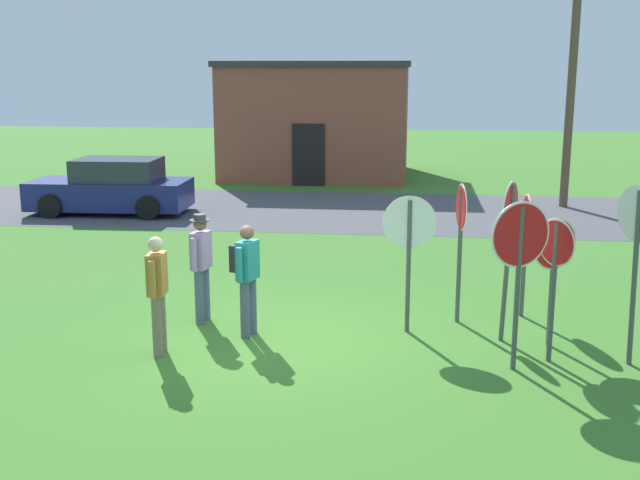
{
  "coord_description": "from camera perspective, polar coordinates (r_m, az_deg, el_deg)",
  "views": [
    {
      "loc": [
        2.04,
        -10.62,
        3.94
      ],
      "look_at": [
        0.64,
        1.13,
        1.3
      ],
      "focal_mm": 43.5,
      "sensor_mm": 36.0,
      "label": 1
    }
  ],
  "objects": [
    {
      "name": "street_asphalt",
      "position": [
        21.88,
        1.35,
        2.21
      ],
      "size": [
        60.0,
        6.4,
        0.01
      ],
      "primitive_type": "cube",
      "color": "#4C4C51",
      "rests_on": "ground"
    },
    {
      "name": "stop_sign_low_front",
      "position": [
        10.96,
        22.33,
        -0.23
      ],
      "size": [
        0.45,
        0.67,
        2.46
      ],
      "color": "#474C4C",
      "rests_on": "ground"
    },
    {
      "name": "stop_sign_leaning_right",
      "position": [
        11.47,
        16.8,
        -1.41
      ],
      "size": [
        0.67,
        0.38,
        1.88
      ],
      "color": "#474C4C",
      "rests_on": "ground"
    },
    {
      "name": "stop_sign_leaning_left",
      "position": [
        10.82,
        16.87,
        -1.93
      ],
      "size": [
        0.4,
        0.52,
        1.99
      ],
      "color": "#474C4C",
      "rests_on": "ground"
    },
    {
      "name": "stop_sign_tallest",
      "position": [
        12.7,
        14.89,
        0.46
      ],
      "size": [
        0.07,
        0.87,
        2.0
      ],
      "color": "#474C4C",
      "rests_on": "ground"
    },
    {
      "name": "person_on_left",
      "position": [
        11.51,
        -5.43,
        -2.38
      ],
      "size": [
        0.42,
        0.55,
        1.69
      ],
      "color": "#4C5670",
      "rests_on": "ground"
    },
    {
      "name": "stop_sign_rear_right",
      "position": [
        11.4,
        13.73,
        0.55
      ],
      "size": [
        0.32,
        0.76,
        2.38
      ],
      "color": "#474C4C",
      "rests_on": "ground"
    },
    {
      "name": "stop_sign_far_back",
      "position": [
        10.34,
        14.46,
        -1.06
      ],
      "size": [
        0.79,
        0.42,
        2.28
      ],
      "color": "#474C4C",
      "rests_on": "ground"
    },
    {
      "name": "utility_pole",
      "position": [
        23.23,
        18.2,
        13.55
      ],
      "size": [
        1.8,
        0.24,
        8.79
      ],
      "color": "brown",
      "rests_on": "ground"
    },
    {
      "name": "stop_sign_nearest",
      "position": [
        12.16,
        10.29,
        0.81
      ],
      "size": [
        0.13,
        0.72,
        2.21
      ],
      "color": "#474C4C",
      "rests_on": "ground"
    },
    {
      "name": "person_near_signs",
      "position": [
        12.2,
        -8.73,
        -1.59
      ],
      "size": [
        0.31,
        0.56,
        1.74
      ],
      "color": "#4C5670",
      "rests_on": "ground"
    },
    {
      "name": "stop_sign_center_cluster",
      "position": [
        11.6,
        6.57,
        0.03
      ],
      "size": [
        0.8,
        0.08,
        2.1
      ],
      "color": "#474C4C",
      "rests_on": "ground"
    },
    {
      "name": "ground_plane",
      "position": [
        11.51,
        -3.86,
        -7.47
      ],
      "size": [
        80.0,
        80.0,
        0.0
      ],
      "primitive_type": "plane",
      "color": "#3D7528"
    },
    {
      "name": "person_holding_notes",
      "position": [
        10.94,
        -11.87,
        -3.55
      ],
      "size": [
        0.25,
        0.57,
        1.69
      ],
      "color": "#7A6B56",
      "rests_on": "ground"
    },
    {
      "name": "building_background",
      "position": [
        28.94,
        -0.13,
        8.9
      ],
      "size": [
        6.71,
        5.69,
        4.16
      ],
      "color": "brown",
      "rests_on": "ground"
    },
    {
      "name": "parked_car_on_street",
      "position": [
        22.14,
        -15.05,
        3.7
      ],
      "size": [
        4.36,
        2.13,
        1.51
      ],
      "color": "navy",
      "rests_on": "ground"
    }
  ]
}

